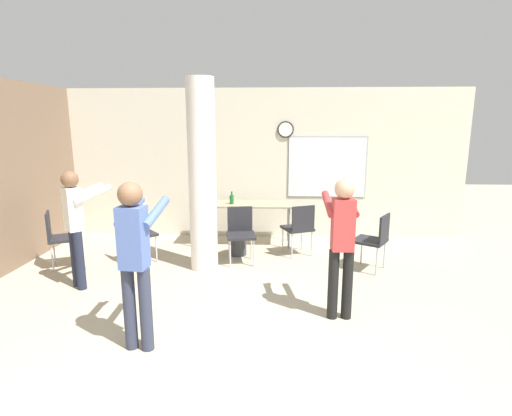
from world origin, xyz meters
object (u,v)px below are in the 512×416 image
at_px(chair_mid_room, 375,238).
at_px(person_playing_front, 135,253).
at_px(chair_table_right, 299,226).
at_px(chair_near_pillar, 135,231).
at_px(folding_table, 242,206).
at_px(bottle_on_table, 232,199).
at_px(chair_by_left_wall, 59,235).
at_px(person_watching_back, 76,220).
at_px(chair_table_front, 241,231).
at_px(person_playing_side, 342,238).

relative_size(chair_mid_room, person_playing_front, 0.53).
xyz_separation_m(chair_table_right, chair_near_pillar, (-2.59, -0.47, 0.00)).
height_order(folding_table, bottle_on_table, bottle_on_table).
distance_m(chair_table_right, chair_near_pillar, 2.63).
xyz_separation_m(chair_by_left_wall, person_watching_back, (0.67, -0.73, 0.42)).
relative_size(chair_table_front, chair_near_pillar, 1.00).
relative_size(chair_by_left_wall, person_watching_back, 0.55).
bearing_deg(chair_near_pillar, chair_by_left_wall, -166.86).
bearing_deg(chair_table_front, person_watching_back, -151.76).
relative_size(chair_by_left_wall, chair_near_pillar, 1.00).
height_order(bottle_on_table, chair_table_front, bottle_on_table).
bearing_deg(person_playing_front, chair_table_front, 73.05).
height_order(folding_table, chair_mid_room, chair_mid_room).
bearing_deg(chair_by_left_wall, chair_table_front, 7.77).
height_order(chair_mid_room, chair_near_pillar, same).
height_order(chair_by_left_wall, person_playing_side, person_playing_side).
height_order(person_playing_front, person_playing_side, person_playing_front).
xyz_separation_m(chair_near_pillar, person_watching_back, (-0.42, -0.99, 0.42)).
bearing_deg(person_watching_back, chair_table_right, 25.82).
bearing_deg(chair_mid_room, chair_by_left_wall, -179.02).
bearing_deg(chair_by_left_wall, person_playing_front, -47.68).
relative_size(chair_table_front, chair_by_left_wall, 1.00).
relative_size(chair_near_pillar, person_playing_front, 0.53).
distance_m(bottle_on_table, chair_by_left_wall, 2.82).
height_order(chair_mid_room, chair_by_left_wall, same).
relative_size(bottle_on_table, person_playing_side, 0.14).
height_order(person_playing_front, person_watching_back, person_playing_front).
distance_m(chair_near_pillar, person_watching_back, 1.15).
height_order(chair_table_right, person_watching_back, person_watching_back).
height_order(chair_table_right, chair_near_pillar, same).
height_order(chair_near_pillar, person_playing_side, person_playing_side).
distance_m(chair_mid_room, person_playing_front, 3.60).
bearing_deg(chair_table_front, chair_near_pillar, -175.85).
distance_m(folding_table, person_playing_front, 3.56).
relative_size(chair_table_right, person_playing_side, 0.55).
distance_m(bottle_on_table, person_playing_side, 3.07).
distance_m(bottle_on_table, person_watching_back, 2.71).
relative_size(chair_table_front, person_watching_back, 0.55).
xyz_separation_m(chair_near_pillar, person_playing_front, (0.88, -2.41, 0.46)).
relative_size(person_playing_side, person_watching_back, 1.01).
distance_m(chair_table_front, chair_near_pillar, 1.65).
bearing_deg(folding_table, person_watching_back, -134.33).
bearing_deg(chair_by_left_wall, person_watching_back, -47.74).
bearing_deg(folding_table, person_playing_front, -101.67).
relative_size(folding_table, chair_table_front, 2.06).
bearing_deg(person_playing_front, bottle_on_table, 81.05).
xyz_separation_m(chair_table_front, person_playing_side, (1.28, -1.79, 0.43)).
bearing_deg(chair_table_right, person_playing_front, -120.79).
height_order(bottle_on_table, chair_near_pillar, bottle_on_table).
distance_m(folding_table, chair_table_right, 1.18).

